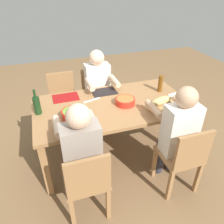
# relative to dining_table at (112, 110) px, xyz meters

# --- Properties ---
(ground_plane) EXTENTS (8.00, 8.00, 0.00)m
(ground_plane) POSITION_rel_dining_table_xyz_m (0.00, 0.00, -0.66)
(ground_plane) COLOR brown
(dining_table) EXTENTS (1.83, 0.98, 0.74)m
(dining_table) POSITION_rel_dining_table_xyz_m (0.00, 0.00, 0.00)
(dining_table) COLOR #9E7044
(dining_table) RESTS_ON ground_plane
(chair_near_left) EXTENTS (0.40, 0.40, 0.85)m
(chair_near_left) POSITION_rel_dining_table_xyz_m (-0.50, -0.81, -0.18)
(chair_near_left) COLOR #9E7044
(chair_near_left) RESTS_ON ground_plane
(diner_near_left) EXTENTS (0.41, 0.53, 1.20)m
(diner_near_left) POSITION_rel_dining_table_xyz_m (-0.50, -0.63, 0.04)
(diner_near_left) COLOR #2D2D38
(diner_near_left) RESTS_ON ground_plane
(chair_near_right) EXTENTS (0.40, 0.40, 0.85)m
(chair_near_right) POSITION_rel_dining_table_xyz_m (0.50, -0.81, -0.18)
(chair_near_right) COLOR #9E7044
(chair_near_right) RESTS_ON ground_plane
(diner_near_right) EXTENTS (0.41, 0.53, 1.20)m
(diner_near_right) POSITION_rel_dining_table_xyz_m (0.50, -0.63, 0.04)
(diner_near_right) COLOR #2D2D38
(diner_near_right) RESTS_ON ground_plane
(chair_far_center) EXTENTS (0.40, 0.40, 0.85)m
(chair_far_center) POSITION_rel_dining_table_xyz_m (0.00, 0.81, -0.18)
(chair_far_center) COLOR #9E7044
(chair_far_center) RESTS_ON ground_plane
(diner_far_center) EXTENTS (0.41, 0.53, 1.20)m
(diner_far_center) POSITION_rel_dining_table_xyz_m (-0.00, 0.63, 0.04)
(diner_far_center) COLOR #2D2D38
(diner_far_center) RESTS_ON ground_plane
(chair_far_left) EXTENTS (0.40, 0.40, 0.85)m
(chair_far_left) POSITION_rel_dining_table_xyz_m (-0.50, 0.81, -0.18)
(chair_far_left) COLOR #9E7044
(chair_far_left) RESTS_ON ground_plane
(serving_bowl_fruit) EXTENTS (0.23, 0.23, 0.08)m
(serving_bowl_fruit) POSITION_rel_dining_table_xyz_m (0.15, -0.05, 0.12)
(serving_bowl_fruit) COLOR red
(serving_bowl_fruit) RESTS_ON dining_table
(serving_bowl_salad) EXTENTS (0.24, 0.24, 0.10)m
(serving_bowl_salad) POSITION_rel_dining_table_xyz_m (-0.49, -0.16, 0.14)
(serving_bowl_salad) COLOR red
(serving_bowl_salad) RESTS_ON dining_table
(cutting_board) EXTENTS (0.45, 0.32, 0.02)m
(cutting_board) POSITION_rel_dining_table_xyz_m (0.53, -0.21, 0.09)
(cutting_board) COLOR tan
(cutting_board) RESTS_ON dining_table
(bread_loaf) EXTENTS (0.34, 0.19, 0.09)m
(bread_loaf) POSITION_rel_dining_table_xyz_m (0.53, -0.21, 0.14)
(bread_loaf) COLOR tan
(bread_loaf) RESTS_ON cutting_board
(wine_bottle) EXTENTS (0.08, 0.08, 0.29)m
(wine_bottle) POSITION_rel_dining_table_xyz_m (-0.84, 0.06, 0.19)
(wine_bottle) COLOR #193819
(wine_bottle) RESTS_ON dining_table
(beer_bottle) EXTENTS (0.06, 0.06, 0.22)m
(beer_bottle) POSITION_rel_dining_table_xyz_m (0.70, 0.12, 0.19)
(beer_bottle) COLOR brown
(beer_bottle) RESTS_ON dining_table
(wine_glass) EXTENTS (0.08, 0.08, 0.17)m
(wine_glass) POSITION_rel_dining_table_xyz_m (0.83, -0.37, 0.20)
(wine_glass) COLOR silver
(wine_glass) RESTS_ON dining_table
(fork_near_left) EXTENTS (0.03, 0.17, 0.01)m
(fork_near_left) POSITION_rel_dining_table_xyz_m (-0.64, -0.33, 0.08)
(fork_near_left) COLOR silver
(fork_near_left) RESTS_ON dining_table
(placemat_far_center) EXTENTS (0.32, 0.23, 0.01)m
(placemat_far_center) POSITION_rel_dining_table_xyz_m (0.00, 0.33, 0.08)
(placemat_far_center) COLOR black
(placemat_far_center) RESTS_ON dining_table
(placemat_far_left) EXTENTS (0.32, 0.23, 0.01)m
(placemat_far_left) POSITION_rel_dining_table_xyz_m (-0.50, 0.33, 0.08)
(placemat_far_left) COLOR maroon
(placemat_far_left) RESTS_ON dining_table
(carving_knife) EXTENTS (0.23, 0.08, 0.01)m
(carving_knife) POSITION_rel_dining_table_xyz_m (-0.21, 0.16, 0.08)
(carving_knife) COLOR silver
(carving_knife) RESTS_ON dining_table
(napkin_stack) EXTENTS (0.16, 0.16, 0.02)m
(napkin_stack) POSITION_rel_dining_table_xyz_m (0.81, -0.09, 0.09)
(napkin_stack) COLOR white
(napkin_stack) RESTS_ON dining_table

